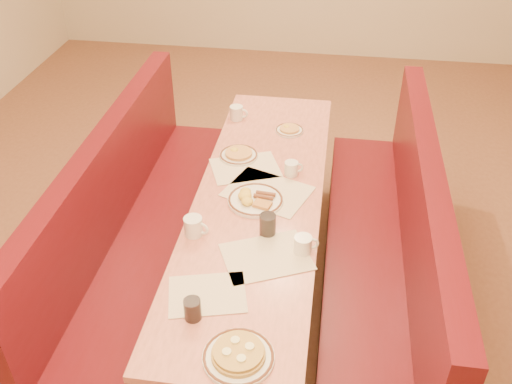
# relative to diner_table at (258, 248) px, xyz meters

# --- Properties ---
(ground) EXTENTS (8.00, 8.00, 0.00)m
(ground) POSITION_rel_diner_table_xyz_m (0.00, 0.00, -0.37)
(ground) COLOR #9E6647
(ground) RESTS_ON ground
(diner_table) EXTENTS (0.70, 2.50, 0.75)m
(diner_table) POSITION_rel_diner_table_xyz_m (0.00, 0.00, 0.00)
(diner_table) COLOR black
(diner_table) RESTS_ON ground
(booth_left) EXTENTS (0.55, 2.50, 1.05)m
(booth_left) POSITION_rel_diner_table_xyz_m (-0.73, 0.00, -0.01)
(booth_left) COLOR #4C3326
(booth_left) RESTS_ON ground
(booth_right) EXTENTS (0.55, 2.50, 1.05)m
(booth_right) POSITION_rel_diner_table_xyz_m (0.73, 0.00, -0.01)
(booth_right) COLOR #4C3326
(booth_right) RESTS_ON ground
(placemat_near_left) EXTENTS (0.40, 0.34, 0.00)m
(placemat_near_left) POSITION_rel_diner_table_xyz_m (-0.12, -0.77, 0.38)
(placemat_near_left) COLOR #FEE6C6
(placemat_near_left) RESTS_ON diner_table
(placemat_near_right) EXTENTS (0.50, 0.45, 0.00)m
(placemat_near_right) POSITION_rel_diner_table_xyz_m (0.11, -0.49, 0.38)
(placemat_near_right) COLOR #FEE6C6
(placemat_near_right) RESTS_ON diner_table
(placemat_far_left) EXTENTS (0.47, 0.42, 0.00)m
(placemat_far_left) POSITION_rel_diner_table_xyz_m (-0.12, 0.28, 0.38)
(placemat_far_left) COLOR #FEE6C6
(placemat_far_left) RESTS_ON diner_table
(placemat_far_right) EXTENTS (0.54, 0.47, 0.00)m
(placemat_far_right) POSITION_rel_diner_table_xyz_m (0.04, 0.06, 0.38)
(placemat_far_right) COLOR #FEE6C6
(placemat_far_right) RESTS_ON diner_table
(pancake_plate) EXTENTS (0.29, 0.29, 0.07)m
(pancake_plate) POSITION_rel_diner_table_xyz_m (0.08, -1.10, 0.40)
(pancake_plate) COLOR white
(pancake_plate) RESTS_ON diner_table
(eggs_plate) EXTENTS (0.31, 0.31, 0.06)m
(eggs_plate) POSITION_rel_diner_table_xyz_m (-0.01, -0.05, 0.39)
(eggs_plate) COLOR white
(eggs_plate) RESTS_ON diner_table
(extra_plate_mid) EXTENTS (0.19, 0.19, 0.04)m
(extra_plate_mid) POSITION_rel_diner_table_xyz_m (0.10, 0.76, 0.39)
(extra_plate_mid) COLOR white
(extra_plate_mid) RESTS_ON diner_table
(extra_plate_far) EXTENTS (0.24, 0.24, 0.05)m
(extra_plate_far) POSITION_rel_diner_table_xyz_m (-0.18, 0.40, 0.39)
(extra_plate_far) COLOR white
(extra_plate_far) RESTS_ON diner_table
(coffee_mug_a) EXTENTS (0.12, 0.09, 0.09)m
(coffee_mug_a) POSITION_rel_diner_table_xyz_m (0.28, -0.42, 0.42)
(coffee_mug_a) COLOR white
(coffee_mug_a) RESTS_ON diner_table
(coffee_mug_b) EXTENTS (0.13, 0.09, 0.10)m
(coffee_mug_b) POSITION_rel_diner_table_xyz_m (-0.28, -0.37, 0.43)
(coffee_mug_b) COLOR white
(coffee_mug_b) RESTS_ON diner_table
(coffee_mug_c) EXTENTS (0.11, 0.08, 0.09)m
(coffee_mug_c) POSITION_rel_diner_table_xyz_m (0.16, 0.25, 0.42)
(coffee_mug_c) COLOR white
(coffee_mug_c) RESTS_ON diner_table
(coffee_mug_d) EXTENTS (0.13, 0.09, 0.10)m
(coffee_mug_d) POSITION_rel_diner_table_xyz_m (-0.28, 0.88, 0.43)
(coffee_mug_d) COLOR white
(coffee_mug_d) RESTS_ON diner_table
(soda_tumbler_near) EXTENTS (0.07, 0.07, 0.10)m
(soda_tumbler_near) POSITION_rel_diner_table_xyz_m (-0.15, -0.91, 0.43)
(soda_tumbler_near) COLOR black
(soda_tumbler_near) RESTS_ON diner_table
(soda_tumbler_mid) EXTENTS (0.08, 0.08, 0.12)m
(soda_tumbler_mid) POSITION_rel_diner_table_xyz_m (0.09, -0.31, 0.43)
(soda_tumbler_mid) COLOR black
(soda_tumbler_mid) RESTS_ON diner_table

